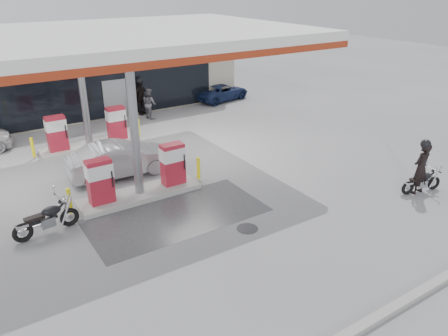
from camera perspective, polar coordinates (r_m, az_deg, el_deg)
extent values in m
plane|color=gray|center=(14.83, -7.86, -6.66)|extent=(90.00, 90.00, 0.00)
cube|color=#4C4C4F|center=(15.02, -6.14, -6.16)|extent=(6.00, 3.00, 0.00)
cylinder|color=#38383A|center=(14.21, 3.06, -7.90)|extent=(0.70, 0.70, 0.01)
cube|color=#ADA690|center=(28.74, -22.36, 11.02)|extent=(22.00, 8.00, 4.00)
cube|color=black|center=(25.01, -20.17, 8.25)|extent=(18.00, 0.10, 2.60)
cube|color=maroon|center=(24.52, -20.83, 12.93)|extent=(22.00, 0.25, 1.00)
cube|color=navy|center=(26.85, -5.75, 15.12)|extent=(3.50, 0.12, 0.80)
cube|color=gray|center=(25.84, -13.59, 8.81)|extent=(1.80, 0.14, 2.20)
cube|color=silver|center=(17.65, -16.20, 15.83)|extent=(16.00, 10.00, 0.60)
cube|color=maroon|center=(13.09, -9.22, 13.18)|extent=(16.00, 0.12, 0.24)
cube|color=maroon|center=(22.42, -20.22, 16.36)|extent=(16.00, 0.12, 0.24)
cylinder|color=gray|center=(15.47, -11.62, 4.91)|extent=(0.32, 0.32, 5.00)
cylinder|color=gray|center=(20.98, -17.92, 9.17)|extent=(0.32, 0.32, 5.00)
cube|color=#9E9E99|center=(16.42, -10.92, -3.37)|extent=(4.50, 1.30, 0.18)
cube|color=maroon|center=(15.64, -15.88, -1.67)|extent=(0.85, 0.48, 1.60)
cube|color=maroon|center=(16.55, -6.70, 0.54)|extent=(0.85, 0.48, 1.60)
cube|color=silver|center=(15.48, -16.04, -0.33)|extent=(0.88, 0.52, 0.50)
cube|color=silver|center=(16.40, -6.77, 1.82)|extent=(0.88, 0.52, 0.50)
cylinder|color=yellow|center=(15.60, -19.53, -4.04)|extent=(0.14, 0.14, 0.90)
cylinder|color=yellow|center=(17.19, -3.36, -0.03)|extent=(0.14, 0.14, 0.90)
cube|color=#9E9E99|center=(21.69, -17.11, 2.78)|extent=(4.50, 1.30, 0.18)
cube|color=maroon|center=(21.11, -21.01, 4.24)|extent=(0.85, 0.48, 1.60)
cube|color=maroon|center=(21.79, -13.87, 5.73)|extent=(0.85, 0.48, 1.60)
cube|color=silver|center=(20.99, -21.17, 5.27)|extent=(0.88, 0.52, 0.50)
cube|color=silver|center=(21.67, -13.98, 6.73)|extent=(0.88, 0.52, 0.50)
cylinder|color=yellow|center=(21.08, -23.72, 2.50)|extent=(0.14, 0.14, 0.90)
cylinder|color=yellow|center=(22.28, -11.11, 5.18)|extent=(0.14, 0.14, 0.90)
torus|color=black|center=(18.39, 25.71, -1.78)|extent=(0.55, 0.24, 0.53)
torus|color=black|center=(17.57, 22.87, -2.42)|extent=(0.55, 0.24, 0.53)
cube|color=gray|center=(17.97, 24.44, -1.87)|extent=(0.39, 0.29, 0.27)
cube|color=black|center=(17.84, 24.18, -1.68)|extent=(0.80, 0.27, 0.07)
ellipsoid|color=black|center=(17.95, 24.90, -0.98)|extent=(0.55, 0.39, 0.25)
cube|color=black|center=(17.67, 23.83, -1.35)|extent=(0.52, 0.32, 0.09)
cylinder|color=silver|center=(18.03, 25.65, -0.08)|extent=(0.18, 0.67, 0.03)
sphere|color=silver|center=(18.14, 25.83, -0.34)|extent=(0.16, 0.16, 0.16)
cylinder|color=silver|center=(17.79, 23.09, -2.20)|extent=(0.80, 0.25, 0.07)
imported|color=black|center=(17.59, 24.34, -0.04)|extent=(0.74, 0.50, 1.99)
torus|color=black|center=(15.05, -19.52, -6.06)|extent=(0.65, 0.23, 0.64)
torus|color=black|center=(14.72, -24.79, -7.69)|extent=(0.65, 0.23, 0.64)
cube|color=gray|center=(14.84, -22.02, -6.54)|extent=(0.45, 0.31, 0.32)
cube|color=black|center=(14.75, -22.65, -6.36)|extent=(0.96, 0.23, 0.08)
ellipsoid|color=black|center=(14.72, -21.64, -5.22)|extent=(0.63, 0.41, 0.30)
cube|color=black|center=(14.62, -23.54, -6.02)|extent=(0.61, 0.33, 0.11)
cylinder|color=silver|center=(14.66, -20.67, -3.77)|extent=(0.14, 0.80, 0.04)
sphere|color=silver|center=(14.75, -20.14, -4.08)|extent=(0.19, 0.19, 0.19)
cylinder|color=silver|center=(14.90, -24.06, -7.25)|extent=(0.96, 0.21, 0.08)
imported|color=#57565B|center=(25.35, -9.72, 8.30)|extent=(0.81, 0.95, 1.73)
imported|color=#95989C|center=(18.11, -13.34, 1.14)|extent=(4.31, 1.74, 1.39)
imported|color=navy|center=(29.02, -0.33, 9.91)|extent=(4.17, 2.57, 1.08)
imported|color=black|center=(26.17, -10.83, 9.07)|extent=(1.31, 0.94, 2.06)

